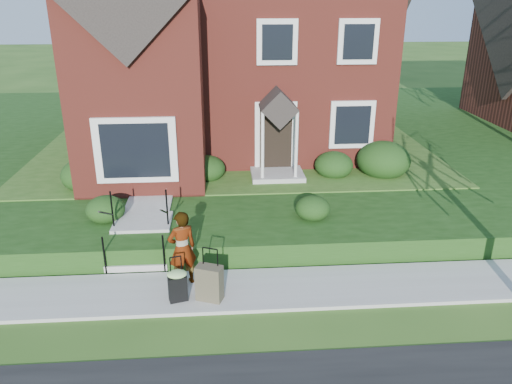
{
  "coord_description": "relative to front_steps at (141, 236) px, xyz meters",
  "views": [
    {
      "loc": [
        -0.52,
        -9.08,
        5.86
      ],
      "look_at": [
        0.29,
        2.0,
        1.48
      ],
      "focal_mm": 35.0,
      "sensor_mm": 36.0,
      "label": 1
    }
  ],
  "objects": [
    {
      "name": "woman",
      "position": [
        1.11,
        -1.54,
        0.45
      ],
      "size": [
        0.73,
        0.62,
        1.68
      ],
      "primitive_type": "imported",
      "rotation": [
        0.0,
        0.0,
        3.57
      ],
      "color": "#999999",
      "rests_on": "sidewalk"
    },
    {
      "name": "front_steps",
      "position": [
        0.0,
        0.0,
        0.0
      ],
      "size": [
        1.4,
        2.02,
        1.5
      ],
      "color": "#9E9B93",
      "rests_on": "ground"
    },
    {
      "name": "sidewalk",
      "position": [
        2.5,
        -1.84,
        -0.43
      ],
      "size": [
        60.0,
        1.6,
        0.08
      ],
      "primitive_type": "cube",
      "color": "#9E9B93",
      "rests_on": "ground"
    },
    {
      "name": "walkway",
      "position": [
        0.0,
        3.16,
        0.16
      ],
      "size": [
        1.2,
        6.0,
        0.06
      ],
      "primitive_type": "cube",
      "color": "#9E9B93",
      "rests_on": "terrace"
    },
    {
      "name": "main_house",
      "position": [
        2.29,
        7.76,
        4.79
      ],
      "size": [
        10.4,
        10.2,
        9.4
      ],
      "color": "maroon",
      "rests_on": "terrace"
    },
    {
      "name": "suitcase_olive",
      "position": [
        1.68,
        -2.19,
        -0.02
      ],
      "size": [
        0.59,
        0.46,
        1.13
      ],
      "rotation": [
        0.0,
        0.0,
        -0.37
      ],
      "color": "#4A4431",
      "rests_on": "sidewalk"
    },
    {
      "name": "suitcase_black",
      "position": [
        1.04,
        -2.18,
        -0.01
      ],
      "size": [
        0.48,
        0.43,
        0.98
      ],
      "rotation": [
        0.0,
        0.0,
        0.26
      ],
      "color": "black",
      "rests_on": "sidewalk"
    },
    {
      "name": "foundation_shrubs",
      "position": [
        3.37,
        3.15,
        0.61
      ],
      "size": [
        10.59,
        4.4,
        1.17
      ],
      "color": "black",
      "rests_on": "terrace"
    },
    {
      "name": "terrace",
      "position": [
        6.5,
        9.06,
        -0.17
      ],
      "size": [
        44.0,
        20.0,
        0.6
      ],
      "primitive_type": "cube",
      "color": "#17360E",
      "rests_on": "ground"
    },
    {
      "name": "ground",
      "position": [
        2.5,
        -1.84,
        -0.47
      ],
      "size": [
        120.0,
        120.0,
        0.0
      ],
      "primitive_type": "plane",
      "color": "#2D5119",
      "rests_on": "ground"
    }
  ]
}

